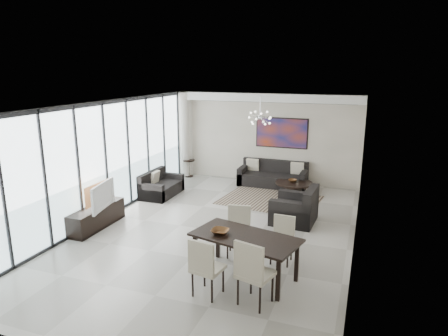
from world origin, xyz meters
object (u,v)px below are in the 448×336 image
at_px(coffee_table, 294,188).
at_px(tv_console, 97,217).
at_px(sofa_main, 273,177).
at_px(dining_table, 245,241).
at_px(television, 99,196).

xyz_separation_m(coffee_table, tv_console, (-3.92, -4.08, 0.04)).
bearing_deg(sofa_main, dining_table, -81.67).
distance_m(coffee_table, tv_console, 5.66).
bearing_deg(dining_table, coffee_table, 90.56).
bearing_deg(coffee_table, television, -132.18).
distance_m(coffee_table, television, 5.63).
height_order(sofa_main, dining_table, dining_table).
bearing_deg(television, coffee_table, -53.36).
xyz_separation_m(coffee_table, dining_table, (0.05, -5.10, 0.48)).
bearing_deg(sofa_main, tv_console, -122.87).
relative_size(coffee_table, sofa_main, 0.51).
bearing_deg(dining_table, sofa_main, 98.33).
relative_size(tv_console, dining_table, 0.80).
bearing_deg(coffee_table, dining_table, -89.44).
relative_size(sofa_main, tv_console, 1.31).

